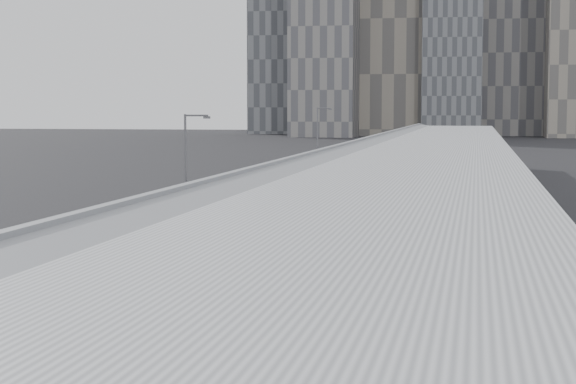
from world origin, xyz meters
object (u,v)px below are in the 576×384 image
(bus_0, at_px, (62,331))
(bus_1, at_px, (180,270))
(shipping_container, at_px, (316,166))
(bus_2, at_px, (249,232))
(bus_5, at_px, (342,184))
(bus_3, at_px, (288,210))
(street_lamp_near, at_px, (188,166))
(bus_6, at_px, (352,175))
(street_lamp_far, at_px, (319,139))
(bus_4, at_px, (321,195))
(suv, at_px, (340,165))

(bus_0, distance_m, bus_1, 14.24)
(shipping_container, bearing_deg, bus_0, -72.05)
(bus_2, relative_size, bus_5, 1.02)
(bus_5, bearing_deg, bus_3, -92.64)
(street_lamp_near, relative_size, shipping_container, 1.53)
(bus_6, xyz_separation_m, street_lamp_far, (-5.66, 9.17, 4.05))
(bus_2, bearing_deg, bus_6, 93.45)
(bus_4, height_order, street_lamp_near, street_lamp_near)
(bus_5, relative_size, bus_6, 0.99)
(shipping_container, bearing_deg, bus_4, -66.46)
(street_lamp_far, height_order, shipping_container, street_lamp_far)
(bus_3, bearing_deg, bus_2, -93.05)
(bus_1, relative_size, bus_4, 0.99)
(bus_2, height_order, bus_4, bus_2)
(street_lamp_near, bearing_deg, bus_6, 81.95)
(bus_0, xyz_separation_m, shipping_container, (-8.30, 106.40, -0.37))
(bus_2, height_order, street_lamp_near, street_lamp_near)
(street_lamp_near, distance_m, shipping_container, 69.00)
(bus_0, bearing_deg, bus_3, 85.51)
(bus_0, height_order, street_lamp_far, street_lamp_far)
(bus_5, distance_m, bus_6, 13.12)
(bus_5, distance_m, street_lamp_far, 23.48)
(bus_0, xyz_separation_m, street_lamp_far, (-5.75, 93.30, 4.03))
(bus_2, bearing_deg, suv, 97.33)
(bus_5, xyz_separation_m, shipping_container, (-8.77, 35.38, -0.34))
(street_lamp_far, bearing_deg, bus_1, -85.82)
(bus_5, bearing_deg, bus_4, -92.46)
(bus_0, bearing_deg, bus_2, 85.25)
(street_lamp_near, bearing_deg, bus_4, 70.89)
(street_lamp_near, bearing_deg, bus_1, -73.94)
(bus_3, relative_size, bus_5, 1.05)
(bus_1, xyz_separation_m, street_lamp_far, (-5.78, 79.06, 4.13))
(bus_1, height_order, shipping_container, bus_1)
(bus_1, bearing_deg, shipping_container, 95.72)
(suv, bearing_deg, bus_0, -98.52)
(bus_1, height_order, street_lamp_near, street_lamp_near)
(bus_5, distance_m, suv, 47.46)
(street_lamp_near, bearing_deg, bus_0, -79.92)
(bus_3, xyz_separation_m, shipping_container, (-8.37, 63.76, -0.42))
(bus_4, height_order, shipping_container, bus_4)
(street_lamp_far, bearing_deg, bus_0, -86.47)
(bus_2, xyz_separation_m, bus_3, (-0.11, 13.83, 0.05))
(bus_1, xyz_separation_m, street_lamp_near, (-6.71, 23.31, 3.85))
(bus_3, bearing_deg, bus_0, -93.59)
(bus_1, distance_m, bus_2, 14.57)
(bus_2, distance_m, suv, 89.41)
(shipping_container, bearing_deg, bus_3, -69.04)
(bus_2, bearing_deg, bus_5, 92.78)
(bus_0, relative_size, bus_6, 1.02)
(street_lamp_far, bearing_deg, bus_4, -80.29)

